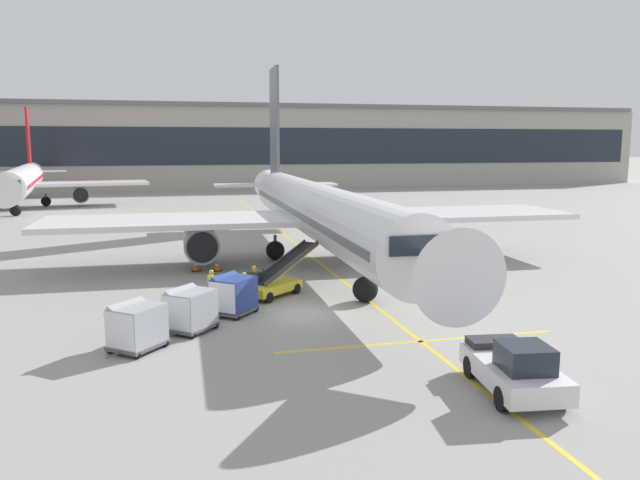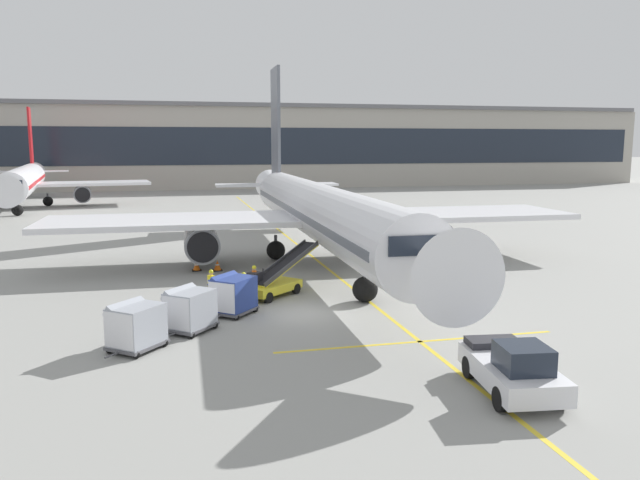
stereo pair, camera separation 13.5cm
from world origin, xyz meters
The scene contains 16 objects.
ground_plane centered at (0.00, 0.00, 0.00)m, with size 600.00×600.00×0.00m, color gray.
parked_airplane centered at (3.78, 13.18, 3.47)m, with size 35.93×45.62×15.11m.
belt_loader centered at (-0.67, 3.92, 0.80)m, with size 4.88×4.62×2.55m.
baggage_cart_lead centered at (-3.20, 0.65, 1.00)m, with size 2.51×2.61×1.91m.
baggage_cart_second centered at (-5.27, -1.62, 1.00)m, with size 2.51×2.61×1.91m.
baggage_cart_third centered at (-7.38, -3.63, 1.00)m, with size 2.51×2.61×1.91m.
pushback_tug centered at (4.68, -10.91, 0.83)m, with size 2.62×4.62×1.83m.
ground_crew_by_loader centered at (-2.52, 1.94, 1.00)m, with size 0.27×0.57×1.74m.
ground_crew_by_carts centered at (-4.04, 2.95, 1.00)m, with size 0.38×0.53×1.74m.
ground_crew_marshaller centered at (-1.79, 3.54, 1.00)m, with size 0.29×0.57×1.74m.
safety_cone_engine_keepout centered at (-3.15, 11.20, 0.33)m, with size 0.60×0.60×0.68m.
safety_cone_wingtip centered at (-4.44, 11.50, 0.32)m, with size 0.59×0.59×0.67m.
apron_guidance_line_lead_in centered at (3.82, 12.29, 0.00)m, with size 0.20×110.00×0.01m.
apron_guidance_line_stop_bar centered at (3.77, -5.27, 0.00)m, with size 12.00×0.20×0.01m.
terminal_building centered at (14.52, 93.01, 7.52)m, with size 144.62×20.73×15.15m.
distant_airplane centered at (-23.96, 57.27, 3.31)m, with size 31.18×39.96×13.33m.
Camera 1 is at (-5.96, -28.10, 7.98)m, focal length 35.02 mm.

